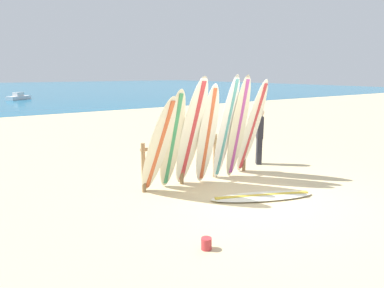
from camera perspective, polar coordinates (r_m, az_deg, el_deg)
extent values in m
plane|color=#D3BC8C|center=(7.56, 10.14, -8.60)|extent=(120.00, 120.00, 0.00)
cylinder|color=olive|center=(7.62, -8.08, -3.97)|extent=(0.09, 0.09, 1.11)
cylinder|color=olive|center=(8.09, -1.72, -2.92)|extent=(0.09, 0.09, 1.11)
cylinder|color=olive|center=(8.66, 3.86, -1.96)|extent=(0.09, 0.09, 1.11)
cylinder|color=olive|center=(9.29, 8.71, -1.11)|extent=(0.09, 0.09, 1.11)
cylinder|color=olive|center=(8.27, 1.17, 0.30)|extent=(3.10, 0.08, 0.08)
ellipsoid|color=silver|center=(7.19, -5.61, -0.44)|extent=(0.69, 1.17, 2.19)
cube|color=#CC5933|center=(7.19, -5.61, -0.44)|extent=(0.25, 1.04, 2.02)
ellipsoid|color=beige|center=(7.49, -3.29, 0.56)|extent=(0.48, 0.85, 2.31)
cube|color=#388C59|center=(7.49, -3.29, 0.56)|extent=(0.09, 0.80, 2.13)
ellipsoid|color=white|center=(7.67, -0.10, 1.81)|extent=(0.64, 1.01, 2.56)
cube|color=#B73338|center=(7.67, -0.10, 1.81)|extent=(0.16, 0.92, 2.36)
ellipsoid|color=white|center=(7.88, 2.56, 1.46)|extent=(0.50, 0.69, 2.40)
cube|color=#CC5933|center=(7.88, 2.56, 1.46)|extent=(0.11, 0.64, 2.21)
ellipsoid|color=white|center=(8.23, 5.68, 2.54)|extent=(0.55, 0.78, 2.59)
cube|color=teal|center=(8.23, 5.68, 2.54)|extent=(0.16, 0.69, 2.39)
ellipsoid|color=beige|center=(8.42, 7.69, 2.66)|extent=(0.50, 0.65, 2.58)
cube|color=#A53F8C|center=(8.42, 7.69, 2.66)|extent=(0.10, 0.61, 2.38)
ellipsoid|color=white|center=(8.88, 9.94, 2.72)|extent=(0.66, 0.92, 2.47)
cube|color=#B73338|center=(8.88, 9.94, 2.72)|extent=(0.20, 0.81, 2.28)
ellipsoid|color=silver|center=(7.50, 11.62, -8.53)|extent=(2.28, 1.40, 0.07)
cube|color=gold|center=(7.50, 11.62, -8.53)|extent=(1.94, 0.92, 0.08)
cube|color=#26262D|center=(10.10, 11.08, -1.20)|extent=(0.24, 0.25, 0.76)
cube|color=#26262D|center=(9.97, 11.24, 2.71)|extent=(0.28, 0.31, 0.64)
sphere|color=beige|center=(9.91, 11.34, 5.16)|extent=(0.22, 0.22, 0.22)
cube|color=silver|center=(37.88, -26.92, 6.88)|extent=(2.41, 2.21, 0.35)
cube|color=silver|center=(37.86, -26.97, 7.41)|extent=(1.06, 1.02, 0.36)
cylinder|color=#B73338|center=(5.37, 2.40, -16.23)|extent=(0.16, 0.16, 0.18)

